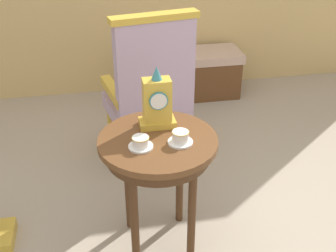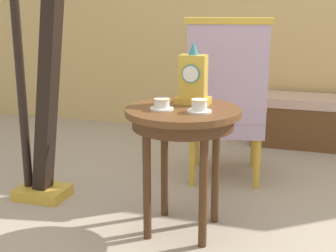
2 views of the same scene
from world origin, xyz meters
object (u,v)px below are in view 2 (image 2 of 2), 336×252
armchair (226,99)px  window_bench (308,121)px  mantel_clock (193,79)px  teacup_left (162,105)px  side_table (183,125)px  teacup_right (199,106)px  harp (40,90)px

armchair → window_bench: bearing=63.5°
mantel_clock → window_bench: 1.95m
teacup_left → window_bench: size_ratio=0.13×
side_table → window_bench: bearing=71.9°
teacup_right → side_table: bearing=148.2°
teacup_right → harp: size_ratio=0.07×
teacup_right → mantel_clock: (-0.08, 0.19, 0.10)m
teacup_right → window_bench: 2.07m
mantel_clock → teacup_right: bearing=-66.4°
side_table → armchair: armchair is taller
teacup_left → side_table: bearing=35.2°
teacup_left → teacup_right: bearing=1.2°
mantel_clock → window_bench: (0.59, 1.75, -0.61)m
teacup_left → armchair: size_ratio=0.11×
teacup_right → mantel_clock: size_ratio=0.37×
side_table → armchair: bearing=84.3°
side_table → window_bench: 2.01m
teacup_left → harp: harp is taller
mantel_clock → harp: (-0.97, 0.03, -0.12)m
side_table → mantel_clock: 0.26m
side_table → armchair: (0.08, 0.81, -0.01)m
side_table → teacup_right: teacup_right is taller
teacup_left → mantel_clock: (0.12, 0.19, 0.11)m
armchair → side_table: bearing=-95.7°
side_table → mantel_clock: bearing=81.4°
side_table → armchair: 0.81m
side_table → teacup_left: 0.17m
mantel_clock → window_bench: mantel_clock is taller
teacup_left → window_bench: bearing=70.0°
teacup_right → armchair: (-0.02, 0.87, -0.14)m
harp → window_bench: (1.57, 1.71, -0.49)m
side_table → teacup_right: (0.10, -0.06, 0.12)m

